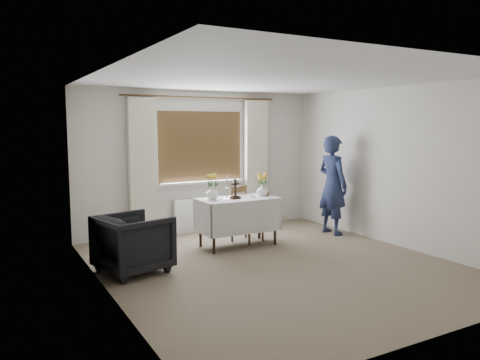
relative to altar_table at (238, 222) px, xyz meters
name	(u,v)px	position (x,y,z in m)	size (l,w,h in m)	color
ground	(277,265)	(-0.04, -1.18, -0.38)	(5.00, 5.00, 0.00)	#83725A
altar_table	(238,222)	(0.00, 0.00, 0.00)	(1.24, 0.64, 0.76)	white
wooden_chair	(247,214)	(0.27, 0.17, 0.07)	(0.42, 0.42, 0.91)	#513B1B
armchair	(133,243)	(-1.82, -0.51, 0.00)	(0.81, 0.84, 0.76)	black
person	(333,185)	(1.84, -0.07, 0.48)	(0.63, 0.41, 1.72)	navy
radiator	(203,214)	(-0.04, 1.24, -0.08)	(1.10, 0.10, 0.60)	silver
wooden_cross	(235,189)	(-0.07, -0.04, 0.54)	(0.15, 0.10, 0.31)	black
candlestick_left	(227,188)	(-0.22, -0.04, 0.57)	(0.11, 0.11, 0.37)	silver
candlestick_right	(253,187)	(0.25, -0.03, 0.54)	(0.09, 0.09, 0.32)	silver
flower_vase_left	(212,193)	(-0.41, 0.07, 0.48)	(0.20, 0.20, 0.21)	white
flower_vase_right	(262,190)	(0.45, 0.01, 0.48)	(0.18, 0.18, 0.19)	white
wicker_basket	(264,193)	(0.52, 0.08, 0.42)	(0.18, 0.18, 0.07)	brown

